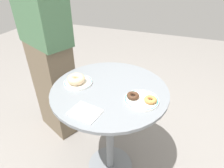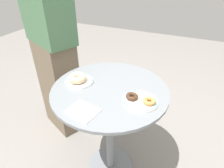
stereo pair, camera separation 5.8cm
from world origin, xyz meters
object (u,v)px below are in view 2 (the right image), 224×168
Objects in this scene: donut_old_fashioned at (149,101)px; plate_left at (79,81)px; plate_right at (140,101)px; person_figure at (53,50)px; donut_glazed at (77,78)px; paper_napkin at (83,111)px; donut_chocolate at (132,96)px; cafe_table at (110,117)px.

plate_left is at bearing 174.87° from donut_old_fashioned.
donut_old_fashioned reaches higher than plate_right.
donut_glazed is at bearing -35.07° from person_figure.
person_figure is (-0.42, 0.28, 0.02)m from plate_left.
person_figure is at bearing 146.10° from plate_left.
donut_glazed reaches higher than donut_old_fashioned.
person_figure is at bearing 138.97° from paper_napkin.
plate_left reaches higher than paper_napkin.
donut_old_fashioned is 1.00× the size of donut_chocolate.
donut_glazed is 1.64× the size of donut_old_fashioned.
person_figure reaches higher than paper_napkin.
plate_left is 2.56× the size of donut_old_fashioned.
person_figure is (-0.42, 0.29, -0.00)m from donut_glazed.
cafe_table is at bearing 81.33° from paper_napkin.
paper_napkin is at bearing -41.03° from person_figure.
donut_old_fashioned reaches higher than paper_napkin.
plate_right is at bearing 176.10° from donut_old_fashioned.
paper_napkin is (0.17, -0.22, -0.03)m from donut_glazed.
donut_chocolate is at bearing -22.51° from person_figure.
donut_glazed is 1.64× the size of donut_chocolate.
plate_left is at bearing -176.15° from cafe_table.
plate_left is 0.45m from donut_old_fashioned.
person_figure is at bearing 156.52° from cafe_table.
donut_chocolate is (-0.05, -0.00, 0.02)m from plate_right.
plate_left and plate_right have the same top height.
donut_glazed reaches higher than plate_left.
plate_left is 0.94× the size of plate_right.
plate_right is at bearing 38.62° from paper_napkin.
plate_right is at bearing -14.15° from cafe_table.
donut_old_fashioned is (0.25, -0.05, 0.25)m from cafe_table.
donut_chocolate reaches higher than plate_left.
donut_chocolate is 0.84m from person_figure.
plate_right is (0.20, -0.05, 0.23)m from cafe_table.
plate_right is at bearing -3.98° from donut_glazed.
paper_napkin is 0.09× the size of person_figure.
donut_old_fashioned is (0.45, -0.03, -0.01)m from donut_glazed.
donut_glazed reaches higher than paper_napkin.
plate_right reaches higher than paper_napkin.
person_figure reaches higher than plate_left.
donut_chocolate is at bearing -179.20° from plate_right.
donut_chocolate reaches higher than paper_napkin.
donut_glazed reaches higher than plate_right.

